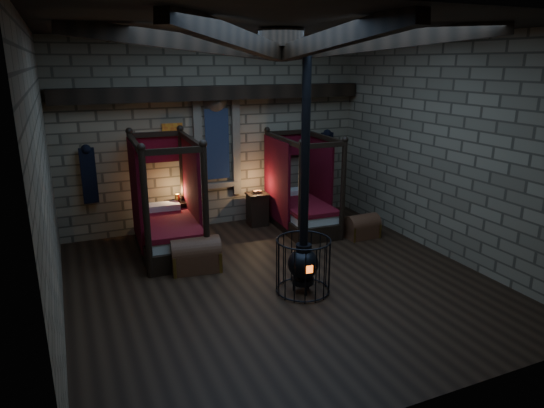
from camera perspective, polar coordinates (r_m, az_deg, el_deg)
name	(u,v)px	position (r m, az deg, el deg)	size (l,w,h in m)	color
room	(278,59)	(7.85, 0.77, 16.70)	(7.02, 7.02, 4.29)	black
bed_left	(168,224)	(9.94, -12.15, -2.36)	(1.26, 2.25, 2.30)	black
bed_right	(301,206)	(11.14, 3.40, -0.19)	(1.17, 2.09, 2.14)	black
trunk_left	(196,255)	(9.05, -8.97, -5.98)	(0.95, 0.67, 0.65)	#552D1B
trunk_right	(362,227)	(10.77, 10.53, -2.67)	(0.73, 0.47, 0.53)	#552D1B
nightstand_left	(179,218)	(10.87, -10.94, -1.60)	(0.51, 0.49, 0.95)	black
nightstand_right	(257,209)	(11.35, -1.74, -0.57)	(0.50, 0.48, 0.83)	black
stove	(303,259)	(8.03, 3.70, -6.48)	(0.91, 0.91, 4.05)	black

